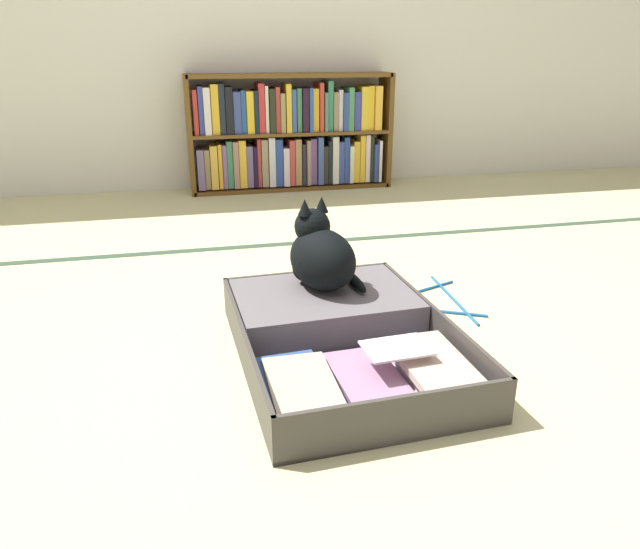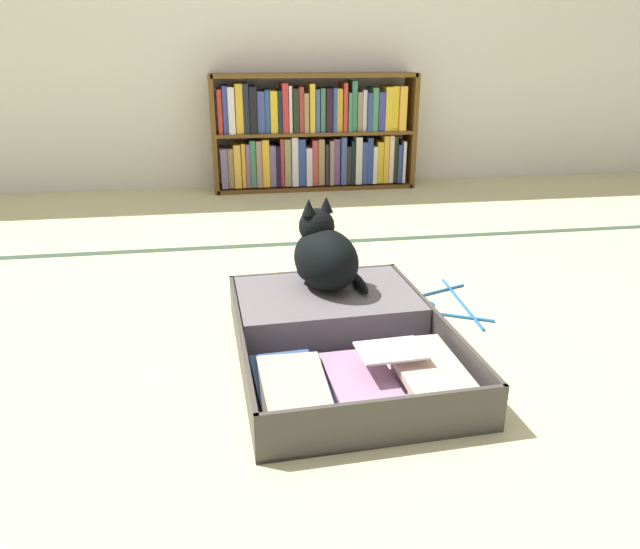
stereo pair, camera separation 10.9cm
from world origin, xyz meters
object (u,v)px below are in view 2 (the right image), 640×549
Objects in this scene: bookshelf at (313,136)px; black_cat at (324,256)px; clothes_hanger at (451,303)px; open_suitcase at (337,332)px.

bookshelf reaches higher than black_cat.
black_cat is at bearing -171.63° from clothes_hanger.
open_suitcase is 1.96× the size of clothes_hanger.
bookshelf reaches higher than open_suitcase.
bookshelf is 2.01m from black_cat.
black_cat reaches higher than clothes_hanger.
black_cat is 0.69× the size of clothes_hanger.
open_suitcase is 0.26m from black_cat.
clothes_hanger is (0.46, 0.26, -0.05)m from open_suitcase.
bookshelf is at bearing 96.23° from clothes_hanger.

